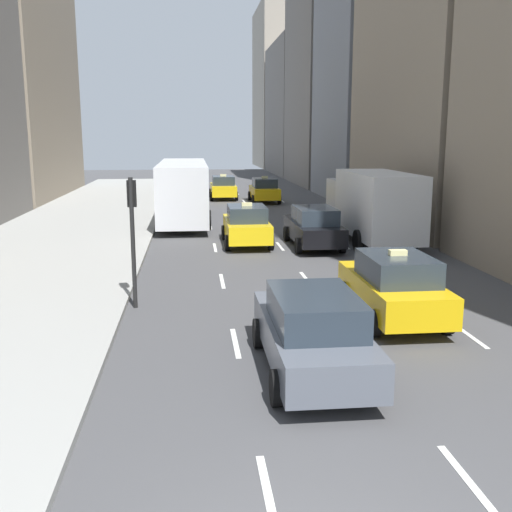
% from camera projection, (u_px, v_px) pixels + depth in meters
% --- Properties ---
extents(sidewalk_left, '(8.00, 66.00, 0.15)m').
position_uv_depth(sidewalk_left, '(81.00, 225.00, 31.57)').
color(sidewalk_left, '#9E9E99').
rests_on(sidewalk_left, ground).
extents(lane_markings, '(5.72, 56.00, 0.01)m').
position_uv_depth(lane_markings, '(271.00, 235.00, 28.69)').
color(lane_markings, white).
rests_on(lane_markings, ground).
extents(building_row_right, '(6.00, 94.70, 36.25)m').
position_uv_depth(building_row_right, '(359.00, 19.00, 46.33)').
color(building_row_right, gray).
rests_on(building_row_right, ground).
extents(taxi_lead, '(2.02, 4.40, 1.87)m').
position_uv_depth(taxi_lead, '(223.00, 187.00, 44.78)').
color(taxi_lead, yellow).
rests_on(taxi_lead, ground).
extents(taxi_second, '(2.02, 4.40, 1.87)m').
position_uv_depth(taxi_second, '(246.00, 225.00, 25.97)').
color(taxi_second, yellow).
rests_on(taxi_second, ground).
extents(taxi_third, '(2.02, 4.40, 1.87)m').
position_uv_depth(taxi_third, '(394.00, 286.00, 15.41)').
color(taxi_third, yellow).
rests_on(taxi_third, ground).
extents(taxi_fourth, '(2.02, 4.40, 1.87)m').
position_uv_depth(taxi_fourth, '(264.00, 190.00, 42.60)').
color(taxi_fourth, yellow).
rests_on(taxi_fourth, ground).
extents(sedan_black_near, '(2.02, 4.98, 1.72)m').
position_uv_depth(sedan_black_near, '(313.00, 227.00, 25.49)').
color(sedan_black_near, black).
rests_on(sedan_black_near, ground).
extents(sedan_silver_behind, '(2.02, 4.83, 1.70)m').
position_uv_depth(sedan_silver_behind, '(312.00, 331.00, 11.90)').
color(sedan_silver_behind, '#565B66').
rests_on(sedan_silver_behind, ground).
extents(city_bus, '(2.80, 11.61, 3.25)m').
position_uv_depth(city_bus, '(183.00, 189.00, 33.03)').
color(city_bus, silver).
rests_on(city_bus, ground).
extents(box_truck, '(2.58, 8.40, 3.15)m').
position_uv_depth(box_truck, '(371.00, 204.00, 26.58)').
color(box_truck, silver).
rests_on(box_truck, ground).
extents(traffic_light_pole, '(0.24, 0.42, 3.60)m').
position_uv_depth(traffic_light_pole, '(132.00, 221.00, 16.23)').
color(traffic_light_pole, black).
rests_on(traffic_light_pole, ground).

